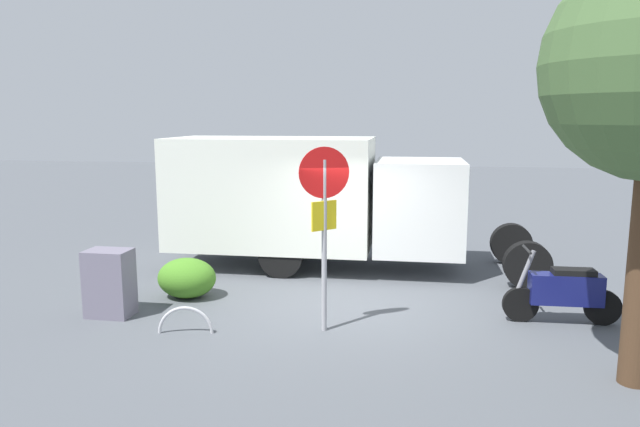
{
  "coord_description": "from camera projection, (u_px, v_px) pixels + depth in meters",
  "views": [
    {
      "loc": [
        -1.17,
        9.5,
        3.24
      ],
      "look_at": [
        0.59,
        -0.93,
        1.48
      ],
      "focal_mm": 32.73,
      "sensor_mm": 36.0,
      "label": 1
    }
  ],
  "objects": [
    {
      "name": "ground_plane",
      "position": [
        345.0,
        309.0,
        9.96
      ],
      "size": [
        60.0,
        60.0,
        0.0
      ],
      "primitive_type": "plane",
      "color": "#4B4F55"
    },
    {
      "name": "box_truck_near",
      "position": [
        316.0,
        196.0,
        12.51
      ],
      "size": [
        7.84,
        2.25,
        2.8
      ],
      "rotation": [
        0.0,
        0.0,
        3.15
      ],
      "color": "black",
      "rests_on": "ground"
    },
    {
      "name": "utility_cabinet",
      "position": [
        110.0,
        283.0,
        9.53
      ],
      "size": [
        0.72,
        0.5,
        1.11
      ],
      "primitive_type": "cube",
      "rotation": [
        0.0,
        0.0,
        0.0
      ],
      "color": "slate",
      "rests_on": "ground"
    },
    {
      "name": "motorcycle",
      "position": [
        565.0,
        291.0,
        9.18
      ],
      "size": [
        1.81,
        0.55,
        1.2
      ],
      "rotation": [
        0.0,
        0.0,
        0.03
      ],
      "color": "black",
      "rests_on": "ground"
    },
    {
      "name": "bike_rack_hoop",
      "position": [
        186.0,
        333.0,
        8.83
      ],
      "size": [
        0.85,
        0.18,
        0.85
      ],
      "primitive_type": "torus",
      "rotation": [
        1.57,
        0.0,
        0.15
      ],
      "color": "#B7B7BC",
      "rests_on": "ground"
    },
    {
      "name": "shrub_near_sign",
      "position": [
        187.0,
        278.0,
        10.53
      ],
      "size": [
        1.06,
        0.87,
        0.72
      ],
      "primitive_type": "ellipsoid",
      "color": "#448023",
      "rests_on": "ground"
    },
    {
      "name": "stop_sign",
      "position": [
        324.0,
        210.0,
        8.63
      ],
      "size": [
        0.71,
        0.33,
        2.81
      ],
      "color": "#9E9EA3",
      "rests_on": "ground"
    }
  ]
}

